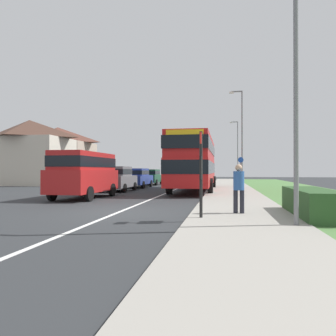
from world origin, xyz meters
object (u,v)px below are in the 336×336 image
Objects in this scene: parked_car_dark_green at (150,176)px; street_lamp_far at (237,147)px; street_lamp_near at (291,66)px; double_decker_bus at (194,161)px; parked_car_blue at (137,177)px; pedestrian_at_stop at (239,186)px; cycle_route_sign at (241,171)px; parked_car_grey at (117,178)px; bus_stop_sign at (201,168)px; parked_van_red at (85,171)px; street_lamp_mid at (241,133)px.

street_lamp_far is (9.08, 13.54, 3.78)m from parked_car_dark_green.
double_decker_bus is at bearing 104.83° from street_lamp_near.
pedestrian_at_stop is (7.77, -15.99, 0.08)m from parked_car_blue.
parked_car_dark_green is at bearing 120.25° from double_decker_bus.
parked_car_dark_green is at bearing 89.79° from parked_car_blue.
parked_car_dark_green is 2.53× the size of pedestrian_at_stop.
cycle_route_sign is at bearing -1.85° from parked_car_blue.
bus_stop_sign is at bearing -61.17° from parked_car_grey.
cycle_route_sign is 19.18m from street_lamp_far.
double_decker_bus is 5.00m from cycle_route_sign.
street_lamp_near is at bearing -19.81° from bus_stop_sign.
parked_van_red is 1.96× the size of bus_stop_sign.
street_lamp_near is (0.34, -17.68, 2.67)m from cycle_route_sign.
pedestrian_at_stop reaches higher than parked_car_dark_green.
parked_car_dark_green is (0.02, 5.08, -0.03)m from parked_car_blue.
street_lamp_near is 19.94m from street_lamp_mid.
double_decker_bus reaches higher than cycle_route_sign.
parked_car_grey is 1.51× the size of bus_stop_sign.
double_decker_bus is 1.37× the size of street_lamp_mid.
street_lamp_mid is (0.14, 2.25, 3.31)m from cycle_route_sign.
parked_van_red is 3.06× the size of pedestrian_at_stop.
double_decker_bus is 6.66m from parked_car_blue.
parked_car_grey is at bearing 118.83° from bus_stop_sign.
parked_van_red is 13.33m from cycle_route_sign.
bus_stop_sign is at bearing -73.35° from parked_car_dark_green.
parked_van_red is at bearing 144.51° from pedestrian_at_stop.
parked_car_dark_green is at bearing -123.84° from street_lamp_far.
parked_car_grey is 0.48× the size of street_lamp_far.
street_lamp_near reaches higher than pedestrian_at_stop.
parked_van_red is at bearing -89.82° from parked_car_dark_green.
bus_stop_sign reaches higher than parked_car_blue.
parked_van_red is 15.59m from parked_car_dark_green.
street_lamp_far reaches higher than double_decker_bus.
parked_car_blue is (-5.26, 3.90, -1.25)m from double_decker_bus.
parked_car_grey is 9.86m from cycle_route_sign.
double_decker_bus is at bearing 11.41° from parked_car_grey.
street_lamp_mid is (8.81, 6.94, 3.79)m from parked_car_grey.
cycle_route_sign is at bearing -31.90° from parked_car_dark_green.
pedestrian_at_stop is 0.20× the size of street_lamp_mid.
street_lamp_mid is (-0.20, 19.93, 0.65)m from street_lamp_near.
parked_car_grey is 2.36× the size of pedestrian_at_stop.
street_lamp_near is at bearing -90.18° from street_lamp_far.
bus_stop_sign is 16.95m from cycle_route_sign.
parked_car_grey is 1.56× the size of cycle_route_sign.
parked_car_grey is 25.56m from street_lamp_far.
street_lamp_far is (1.32, 34.61, 3.67)m from pedestrian_at_stop.
parked_van_red is 0.72× the size of street_lamp_near.
parked_car_dark_green is at bearing 148.10° from cycle_route_sign.
double_decker_bus is at bearing -36.57° from parked_car_blue.
double_decker_bus is 1.40× the size of street_lamp_far.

